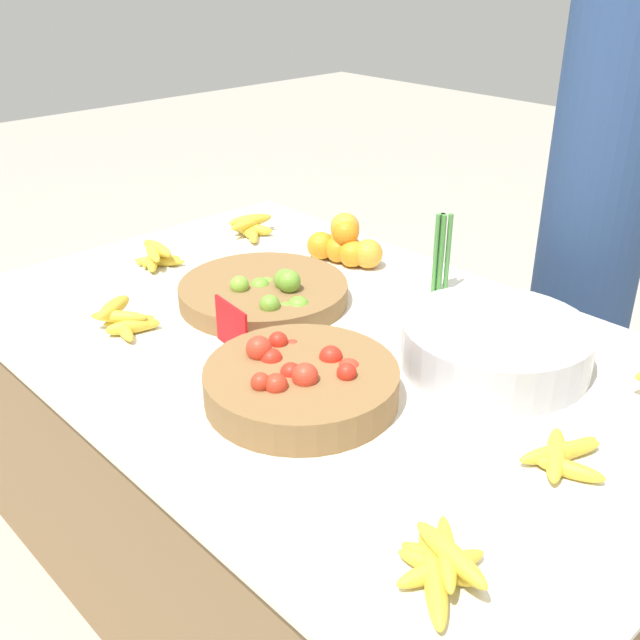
{
  "coord_description": "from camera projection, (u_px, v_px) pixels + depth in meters",
  "views": [
    {
      "loc": [
        1.07,
        -1.0,
        1.49
      ],
      "look_at": [
        0.0,
        0.0,
        0.75
      ],
      "focal_mm": 42.0,
      "sensor_mm": 36.0,
      "label": 1
    }
  ],
  "objects": [
    {
      "name": "market_table",
      "position": [
        320.0,
        466.0,
        1.82
      ],
      "size": [
        1.71,
        1.1,
        0.7
      ],
      "color": "olive",
      "rests_on": "ground_plane"
    },
    {
      "name": "vendor_person",
      "position": [
        591.0,
        240.0,
        2.12
      ],
      "size": [
        0.29,
        0.29,
        1.57
      ],
      "color": "navy",
      "rests_on": "ground_plane"
    },
    {
      "name": "banana_bunch_front_center",
      "position": [
        440.0,
        565.0,
        1.03
      ],
      "size": [
        0.17,
        0.17,
        0.06
      ],
      "color": "gold",
      "rests_on": "market_table"
    },
    {
      "name": "banana_bunch_middle_right",
      "position": [
        126.0,
        321.0,
        1.7
      ],
      "size": [
        0.16,
        0.14,
        0.06
      ],
      "color": "gold",
      "rests_on": "market_table"
    },
    {
      "name": "lime_bowl",
      "position": [
        265.0,
        292.0,
        1.82
      ],
      "size": [
        0.41,
        0.41,
        0.1
      ],
      "color": "olive",
      "rests_on": "market_table"
    },
    {
      "name": "banana_bunch_middle_left",
      "position": [
        155.0,
        256.0,
        2.04
      ],
      "size": [
        0.16,
        0.14,
        0.06
      ],
      "color": "gold",
      "rests_on": "market_table"
    },
    {
      "name": "orange_pile",
      "position": [
        345.0,
        244.0,
        2.04
      ],
      "size": [
        0.21,
        0.13,
        0.14
      ],
      "color": "orange",
      "rests_on": "market_table"
    },
    {
      "name": "banana_bunch_back_center",
      "position": [
        562.0,
        456.0,
        1.26
      ],
      "size": [
        0.15,
        0.17,
        0.03
      ],
      "color": "gold",
      "rests_on": "market_table"
    },
    {
      "name": "ground_plane",
      "position": [
        320.0,
        571.0,
        1.98
      ],
      "size": [
        12.0,
        12.0,
        0.0
      ],
      "primitive_type": "plane",
      "color": "#ADA599"
    },
    {
      "name": "tomato_basket",
      "position": [
        302.0,
        382.0,
        1.43
      ],
      "size": [
        0.38,
        0.38,
        0.11
      ],
      "color": "olive",
      "rests_on": "market_table"
    },
    {
      "name": "price_sign",
      "position": [
        232.0,
        327.0,
        1.6
      ],
      "size": [
        0.12,
        0.02,
        0.11
      ],
      "rotation": [
        0.0,
        0.0,
        -0.11
      ],
      "color": "red",
      "rests_on": "market_table"
    },
    {
      "name": "veg_bundle",
      "position": [
        441.0,
        254.0,
        1.85
      ],
      "size": [
        0.03,
        0.04,
        0.21
      ],
      "color": "#428438",
      "rests_on": "market_table"
    },
    {
      "name": "metal_bowl",
      "position": [
        495.0,
        345.0,
        1.54
      ],
      "size": [
        0.39,
        0.39,
        0.1
      ],
      "color": "#B7B7BF",
      "rests_on": "market_table"
    },
    {
      "name": "banana_bunch_front_right",
      "position": [
        251.0,
        227.0,
        2.24
      ],
      "size": [
        0.18,
        0.16,
        0.06
      ],
      "color": "gold",
      "rests_on": "market_table"
    }
  ]
}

